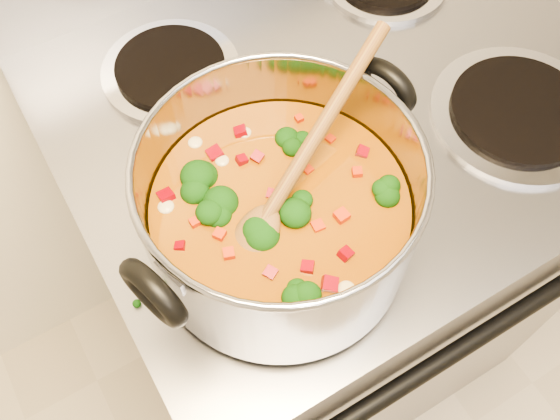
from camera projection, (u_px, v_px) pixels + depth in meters
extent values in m
cube|color=gray|center=(321.00, 247.00, 1.24)|extent=(0.76, 0.66, 0.92)
cylinder|color=black|center=(482.00, 335.00, 0.80)|extent=(0.65, 0.02, 0.02)
cylinder|color=#A5A5AD|center=(283.00, 237.00, 0.73)|extent=(0.23, 0.23, 0.01)
cylinder|color=black|center=(283.00, 234.00, 0.72)|extent=(0.18, 0.18, 0.01)
cylinder|color=#A5A5AD|center=(518.00, 114.00, 0.82)|extent=(0.23, 0.23, 0.01)
cylinder|color=black|center=(520.00, 110.00, 0.81)|extent=(0.18, 0.18, 0.01)
cylinder|color=#A5A5AD|center=(171.00, 71.00, 0.86)|extent=(0.19, 0.19, 0.01)
cylinder|color=black|center=(170.00, 67.00, 0.85)|extent=(0.15, 0.15, 0.01)
cylinder|color=gray|center=(280.00, 208.00, 0.64)|extent=(0.28, 0.28, 0.15)
torus|color=gray|center=(280.00, 166.00, 0.58)|extent=(0.29, 0.29, 0.01)
cylinder|color=brown|center=(280.00, 224.00, 0.67)|extent=(0.27, 0.27, 0.09)
torus|color=black|center=(153.00, 293.00, 0.54)|extent=(0.04, 0.08, 0.08)
torus|color=black|center=(384.00, 86.00, 0.65)|extent=(0.04, 0.08, 0.08)
ellipsoid|color=black|center=(286.00, 297.00, 0.58)|extent=(0.04, 0.04, 0.03)
ellipsoid|color=black|center=(260.00, 114.00, 0.69)|extent=(0.04, 0.04, 0.03)
ellipsoid|color=black|center=(294.00, 146.00, 0.67)|extent=(0.04, 0.04, 0.03)
ellipsoid|color=black|center=(249.00, 192.00, 0.64)|extent=(0.04, 0.04, 0.03)
ellipsoid|color=black|center=(324.00, 216.00, 0.63)|extent=(0.04, 0.04, 0.03)
ellipsoid|color=black|center=(193.00, 147.00, 0.67)|extent=(0.04, 0.04, 0.03)
ellipsoid|color=black|center=(231.00, 183.00, 0.65)|extent=(0.04, 0.04, 0.03)
ellipsoid|color=maroon|center=(341.00, 261.00, 0.60)|extent=(0.01, 0.01, 0.01)
ellipsoid|color=maroon|center=(235.00, 281.00, 0.59)|extent=(0.01, 0.01, 0.01)
ellipsoid|color=maroon|center=(300.00, 251.00, 0.61)|extent=(0.01, 0.01, 0.01)
ellipsoid|color=maroon|center=(251.00, 167.00, 0.66)|extent=(0.01, 0.01, 0.01)
ellipsoid|color=maroon|center=(355.00, 214.00, 0.63)|extent=(0.01, 0.01, 0.01)
ellipsoid|color=maroon|center=(304.00, 259.00, 0.60)|extent=(0.01, 0.01, 0.01)
ellipsoid|color=maroon|center=(193.00, 147.00, 0.67)|extent=(0.01, 0.01, 0.01)
ellipsoid|color=maroon|center=(302.00, 274.00, 0.59)|extent=(0.01, 0.01, 0.01)
ellipsoid|color=maroon|center=(182.00, 181.00, 0.65)|extent=(0.01, 0.01, 0.01)
ellipsoid|color=maroon|center=(286.00, 218.00, 0.63)|extent=(0.01, 0.01, 0.01)
ellipsoid|color=maroon|center=(275.00, 297.00, 0.58)|extent=(0.01, 0.01, 0.01)
ellipsoid|color=maroon|center=(347.00, 169.00, 0.65)|extent=(0.01, 0.01, 0.01)
ellipsoid|color=maroon|center=(273.00, 203.00, 0.63)|extent=(0.01, 0.01, 0.01)
ellipsoid|color=#B9290A|center=(205.00, 265.00, 0.60)|extent=(0.01, 0.01, 0.01)
ellipsoid|color=#B9290A|center=(197.00, 217.00, 0.63)|extent=(0.01, 0.01, 0.01)
ellipsoid|color=#B9290A|center=(330.00, 141.00, 0.67)|extent=(0.01, 0.01, 0.01)
ellipsoid|color=#B9290A|center=(272.00, 234.00, 0.62)|extent=(0.01, 0.01, 0.01)
ellipsoid|color=#B9290A|center=(215.00, 164.00, 0.66)|extent=(0.01, 0.01, 0.01)
ellipsoid|color=#B9290A|center=(253.00, 226.00, 0.62)|extent=(0.01, 0.01, 0.01)
ellipsoid|color=#B9290A|center=(284.00, 315.00, 0.57)|extent=(0.01, 0.01, 0.01)
ellipsoid|color=#B9290A|center=(280.00, 203.00, 0.63)|extent=(0.01, 0.01, 0.01)
ellipsoid|color=#B9290A|center=(201.00, 277.00, 0.59)|extent=(0.01, 0.01, 0.01)
ellipsoid|color=#B9290A|center=(332.00, 245.00, 0.61)|extent=(0.01, 0.01, 0.01)
ellipsoid|color=tan|center=(298.00, 160.00, 0.66)|extent=(0.02, 0.02, 0.01)
ellipsoid|color=tan|center=(184.00, 173.00, 0.65)|extent=(0.02, 0.02, 0.01)
ellipsoid|color=tan|center=(350.00, 164.00, 0.66)|extent=(0.02, 0.02, 0.01)
ellipsoid|color=tan|center=(206.00, 274.00, 0.59)|extent=(0.02, 0.02, 0.01)
ellipsoid|color=tan|center=(341.00, 258.00, 0.60)|extent=(0.02, 0.02, 0.01)
ellipsoid|color=brown|center=(254.00, 237.00, 0.62)|extent=(0.08, 0.07, 0.04)
cylinder|color=brown|center=(320.00, 130.00, 0.62)|extent=(0.22, 0.12, 0.11)
ellipsoid|color=black|center=(153.00, 335.00, 0.67)|extent=(0.01, 0.01, 0.01)
ellipsoid|color=black|center=(303.00, 100.00, 0.83)|extent=(0.01, 0.01, 0.01)
ellipsoid|color=black|center=(299.00, 390.00, 0.64)|extent=(0.01, 0.01, 0.01)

